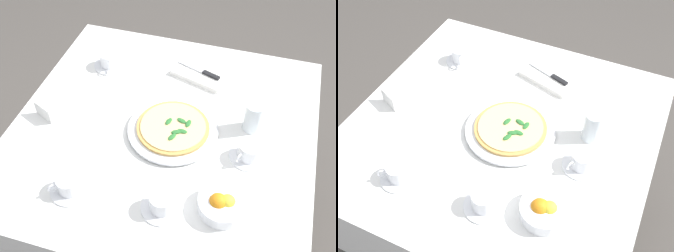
% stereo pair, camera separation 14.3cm
% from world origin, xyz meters
% --- Properties ---
extents(ground_plane, '(8.00, 8.00, 0.00)m').
position_xyz_m(ground_plane, '(0.00, 0.00, 0.00)').
color(ground_plane, '#4C4742').
extents(dining_table, '(1.07, 1.07, 0.74)m').
position_xyz_m(dining_table, '(0.00, 0.00, 0.60)').
color(dining_table, white).
rests_on(dining_table, ground_plane).
extents(pizza_plate, '(0.32, 0.32, 0.02)m').
position_xyz_m(pizza_plate, '(-0.04, 0.01, 0.75)').
color(pizza_plate, white).
rests_on(pizza_plate, dining_table).
extents(pizza, '(0.26, 0.26, 0.02)m').
position_xyz_m(pizza, '(-0.04, 0.01, 0.76)').
color(pizza, tan).
rests_on(pizza, pizza_plate).
extents(coffee_cup_back_corner, '(0.13, 0.13, 0.06)m').
position_xyz_m(coffee_cup_back_corner, '(-0.31, 0.05, 0.77)').
color(coffee_cup_back_corner, white).
rests_on(coffee_cup_back_corner, dining_table).
extents(coffee_cup_right_edge, '(0.13, 0.13, 0.06)m').
position_xyz_m(coffee_cup_right_edge, '(0.32, -0.28, 0.77)').
color(coffee_cup_right_edge, white).
rests_on(coffee_cup_right_edge, dining_table).
extents(coffee_cup_near_left, '(0.13, 0.13, 0.06)m').
position_xyz_m(coffee_cup_near_left, '(-0.09, 0.32, 0.77)').
color(coffee_cup_near_left, white).
rests_on(coffee_cup_near_left, dining_table).
extents(coffee_cup_far_left, '(0.13, 0.13, 0.06)m').
position_xyz_m(coffee_cup_far_left, '(0.20, 0.34, 0.77)').
color(coffee_cup_far_left, white).
rests_on(coffee_cup_far_left, dining_table).
extents(water_glass_far_right, '(0.07, 0.07, 0.11)m').
position_xyz_m(water_glass_far_right, '(-0.30, -0.09, 0.79)').
color(water_glass_far_right, white).
rests_on(water_glass_far_right, dining_table).
extents(napkin_folded, '(0.25, 0.19, 0.02)m').
position_xyz_m(napkin_folded, '(-0.06, -0.32, 0.75)').
color(napkin_folded, white).
rests_on(napkin_folded, dining_table).
extents(dinner_knife, '(0.19, 0.09, 0.01)m').
position_xyz_m(dinner_knife, '(-0.06, -0.32, 0.76)').
color(dinner_knife, silver).
rests_on(dinner_knife, napkin_folded).
extents(citrus_bowl, '(0.15, 0.15, 0.07)m').
position_xyz_m(citrus_bowl, '(-0.27, 0.27, 0.76)').
color(citrus_bowl, white).
rests_on(citrus_bowl, dining_table).
extents(menu_card, '(0.08, 0.04, 0.06)m').
position_xyz_m(menu_card, '(0.43, 0.08, 0.77)').
color(menu_card, white).
rests_on(menu_card, dining_table).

